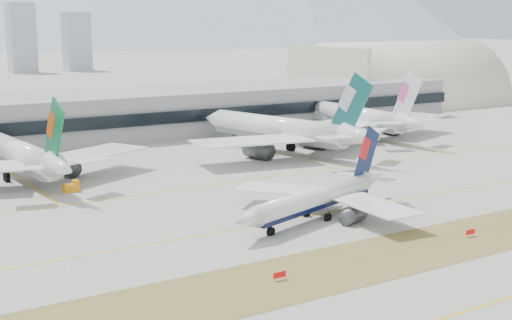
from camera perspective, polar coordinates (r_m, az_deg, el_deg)
ground at (r=148.78m, az=4.14°, el=-3.88°), size 3000.00×3000.00×0.00m
taxiing_airliner at (r=140.90m, az=5.11°, el=-3.05°), size 48.21×40.98×16.64m
widebody_eva at (r=182.67m, az=-18.15°, el=0.28°), size 63.45×62.19×22.66m
widebody_cathay at (r=210.90m, az=2.25°, el=2.36°), size 69.84×69.43×25.46m
widebody_china_air at (r=245.25m, az=8.41°, el=3.33°), size 66.74×65.50×23.86m
terminal at (r=247.60m, az=-11.91°, el=3.55°), size 280.00×43.10×15.00m
hangar at (r=349.31m, az=11.35°, el=4.39°), size 91.00×60.00×60.00m
hold_sign_left at (r=107.54m, az=1.90°, el=-9.17°), size 2.20×0.15×1.35m
hold_sign_right at (r=134.40m, az=16.78°, el=-5.54°), size 2.20×0.15×1.35m
gse_b at (r=168.24m, az=-14.55°, el=-2.12°), size 3.55×2.00×2.60m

